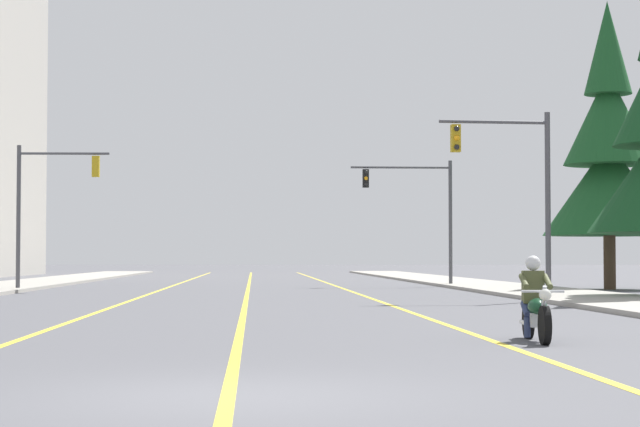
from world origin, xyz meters
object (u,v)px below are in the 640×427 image
motorcycle_with_rider (535,307)px  conifer_tree_right_verge_far (609,157)px  traffic_signal_near_left (44,196)px  traffic_signal_near_right (518,178)px  traffic_signal_mid_right (422,203)px

motorcycle_with_rider → conifer_tree_right_verge_far: 32.76m
conifer_tree_right_verge_far → traffic_signal_near_left: bearing=-178.4°
motorcycle_with_rider → traffic_signal_near_right: bearing=77.7°
traffic_signal_near_right → traffic_signal_mid_right: size_ratio=1.00×
conifer_tree_right_verge_far → traffic_signal_mid_right: bearing=141.8°
traffic_signal_near_right → traffic_signal_near_left: same height
traffic_signal_near_left → conifer_tree_right_verge_far: bearing=1.6°
traffic_signal_near_right → traffic_signal_near_left: 21.36m
motorcycle_with_rider → traffic_signal_mid_right: (3.44, 36.32, 3.52)m
traffic_signal_mid_right → conifer_tree_right_verge_far: bearing=-38.2°
traffic_signal_near_right → traffic_signal_near_left: bearing=145.1°
traffic_signal_near_left → conifer_tree_right_verge_far: conifer_tree_right_verge_far is taller
traffic_signal_near_right → traffic_signal_mid_right: bearing=91.2°
traffic_signal_mid_right → motorcycle_with_rider: bearing=-95.4°
motorcycle_with_rider → traffic_signal_mid_right: bearing=84.6°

